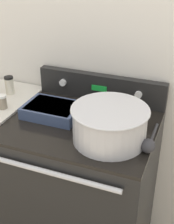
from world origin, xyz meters
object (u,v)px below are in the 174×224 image
at_px(mixing_bowl, 110,123).
at_px(casserole_dish, 52,110).
at_px(spice_jar_white_cap, 2,102).
at_px(spice_jar_black_cap, 9,85).
at_px(ladle, 149,144).

distance_m(mixing_bowl, casserole_dish, 0.38).
distance_m(spice_jar_white_cap, spice_jar_black_cap, 0.19).
bearing_deg(spice_jar_black_cap, ladle, -15.92).
xyz_separation_m(casserole_dish, spice_jar_black_cap, (-0.35, 0.13, 0.03)).
bearing_deg(casserole_dish, mixing_bowl, -17.66).
bearing_deg(casserole_dish, spice_jar_black_cap, 159.91).
bearing_deg(casserole_dish, ladle, -13.14).
distance_m(mixing_bowl, spice_jar_white_cap, 0.64).
height_order(spice_jar_white_cap, spice_jar_black_cap, spice_jar_black_cap).
height_order(mixing_bowl, spice_jar_white_cap, mixing_bowl).
bearing_deg(casserole_dish, spice_jar_white_cap, -170.62).
height_order(mixing_bowl, casserole_dish, mixing_bowl).
bearing_deg(mixing_bowl, casserole_dish, 162.34).
xyz_separation_m(mixing_bowl, ladle, (0.19, -0.01, -0.06)).
height_order(casserole_dish, spice_jar_black_cap, spice_jar_black_cap).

